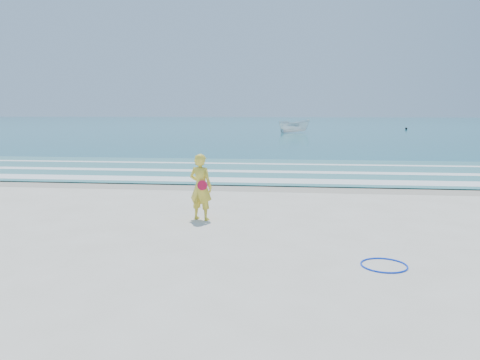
# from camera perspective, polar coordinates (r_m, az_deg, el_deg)

# --- Properties ---
(ground) EXTENTS (400.00, 400.00, 0.00)m
(ground) POSITION_cam_1_polar(r_m,az_deg,el_deg) (9.68, -2.07, -9.37)
(ground) COLOR silver
(ground) RESTS_ON ground
(wet_sand) EXTENTS (400.00, 2.40, 0.00)m
(wet_sand) POSITION_cam_1_polar(r_m,az_deg,el_deg) (18.40, 2.08, -0.80)
(wet_sand) COLOR #B2A893
(wet_sand) RESTS_ON ground
(ocean) EXTENTS (400.00, 190.00, 0.04)m
(ocean) POSITION_cam_1_polar(r_m,az_deg,el_deg) (114.15, 5.81, 6.95)
(ocean) COLOR #19727F
(ocean) RESTS_ON ground
(shallow) EXTENTS (400.00, 10.00, 0.01)m
(shallow) POSITION_cam_1_polar(r_m,az_deg,el_deg) (23.33, 3.03, 1.27)
(shallow) COLOR #59B7AD
(shallow) RESTS_ON ocean
(foam_near) EXTENTS (400.00, 1.40, 0.01)m
(foam_near) POSITION_cam_1_polar(r_m,az_deg,el_deg) (19.67, 2.37, -0.05)
(foam_near) COLOR white
(foam_near) RESTS_ON shallow
(foam_mid) EXTENTS (400.00, 0.90, 0.01)m
(foam_mid) POSITION_cam_1_polar(r_m,az_deg,el_deg) (22.54, 2.90, 1.04)
(foam_mid) COLOR white
(foam_mid) RESTS_ON shallow
(foam_far) EXTENTS (400.00, 0.60, 0.01)m
(foam_far) POSITION_cam_1_polar(r_m,az_deg,el_deg) (25.81, 3.36, 1.98)
(foam_far) COLOR white
(foam_far) RESTS_ON shallow
(hoop) EXTENTS (1.15, 1.15, 0.03)m
(hoop) POSITION_cam_1_polar(r_m,az_deg,el_deg) (9.55, 17.15, -9.89)
(hoop) COLOR #0C38E2
(hoop) RESTS_ON ground
(boat) EXTENTS (4.73, 3.30, 1.71)m
(boat) POSITION_cam_1_polar(r_m,az_deg,el_deg) (62.72, 6.63, 6.52)
(boat) COLOR white
(boat) RESTS_ON ocean
(buoy) EXTENTS (0.36, 0.36, 0.36)m
(buoy) POSITION_cam_1_polar(r_m,az_deg,el_deg) (76.80, 19.60, 5.93)
(buoy) COLOR black
(buoy) RESTS_ON ocean
(woman) EXTENTS (0.77, 0.63, 1.82)m
(woman) POSITION_cam_1_polar(r_m,az_deg,el_deg) (12.72, -4.81, -0.85)
(woman) COLOR yellow
(woman) RESTS_ON ground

